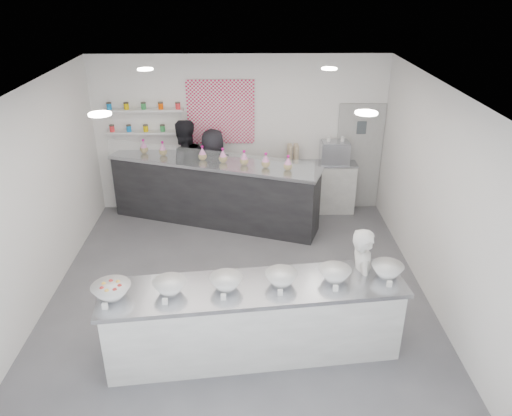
{
  "coord_description": "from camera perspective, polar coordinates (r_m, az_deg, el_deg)",
  "views": [
    {
      "loc": [
        0.14,
        -6.15,
        4.35
      ],
      "look_at": [
        0.26,
        0.4,
        1.2
      ],
      "focal_mm": 35.0,
      "sensor_mm": 36.0,
      "label": 1
    }
  ],
  "objects": [
    {
      "name": "floor",
      "position": [
        7.53,
        -1.95,
        -9.63
      ],
      "size": [
        6.0,
        6.0,
        0.0
      ],
      "primitive_type": "plane",
      "color": "#515156",
      "rests_on": "ground"
    },
    {
      "name": "ceiling",
      "position": [
        6.3,
        -2.36,
        13.25
      ],
      "size": [
        6.0,
        6.0,
        0.0
      ],
      "primitive_type": "plane",
      "rotation": [
        3.14,
        0.0,
        0.0
      ],
      "color": "white",
      "rests_on": "floor"
    },
    {
      "name": "back_wall",
      "position": [
        9.59,
        -1.85,
        8.33
      ],
      "size": [
        5.5,
        0.0,
        5.5
      ],
      "primitive_type": "plane",
      "rotation": [
        1.57,
        0.0,
        0.0
      ],
      "color": "white",
      "rests_on": "floor"
    },
    {
      "name": "left_wall",
      "position": [
        7.37,
        -24.03,
        0.55
      ],
      "size": [
        0.0,
        6.0,
        6.0
      ],
      "primitive_type": "plane",
      "rotation": [
        1.57,
        0.0,
        1.57
      ],
      "color": "white",
      "rests_on": "floor"
    },
    {
      "name": "right_wall",
      "position": [
        7.26,
        20.11,
        0.89
      ],
      "size": [
        0.0,
        6.0,
        6.0
      ],
      "primitive_type": "plane",
      "rotation": [
        1.57,
        0.0,
        -1.57
      ],
      "color": "white",
      "rests_on": "floor"
    },
    {
      "name": "back_door",
      "position": [
        9.94,
        11.64,
        5.7
      ],
      "size": [
        0.88,
        0.04,
        2.1
      ],
      "primitive_type": "cube",
      "color": "#9C9C9A",
      "rests_on": "floor"
    },
    {
      "name": "pattern_panel",
      "position": [
        9.45,
        -4.05,
        10.86
      ],
      "size": [
        1.25,
        0.03,
        1.2
      ],
      "primitive_type": "cube",
      "color": "#C20C3E",
      "rests_on": "back_wall"
    },
    {
      "name": "jar_shelf_lower",
      "position": [
        9.65,
        -12.43,
        8.48
      ],
      "size": [
        1.45,
        0.22,
        0.04
      ],
      "primitive_type": "cube",
      "color": "silver",
      "rests_on": "back_wall"
    },
    {
      "name": "jar_shelf_upper",
      "position": [
        9.54,
        -12.67,
        10.88
      ],
      "size": [
        1.45,
        0.22,
        0.04
      ],
      "primitive_type": "cube",
      "color": "silver",
      "rests_on": "back_wall"
    },
    {
      "name": "preserve_jars",
      "position": [
        9.55,
        -12.61,
        10.04
      ],
      "size": [
        1.45,
        0.1,
        0.56
      ],
      "primitive_type": null,
      "color": "red",
      "rests_on": "jar_shelf_lower"
    },
    {
      "name": "downlight_0",
      "position": [
        5.55,
        -17.41,
        10.2
      ],
      "size": [
        0.24,
        0.24,
        0.02
      ],
      "primitive_type": "cylinder",
      "color": "white",
      "rests_on": "ceiling"
    },
    {
      "name": "downlight_1",
      "position": [
        5.48,
        12.5,
        10.57
      ],
      "size": [
        0.24,
        0.24,
        0.02
      ],
      "primitive_type": "cylinder",
      "color": "white",
      "rests_on": "ceiling"
    },
    {
      "name": "downlight_2",
      "position": [
        8.02,
        -12.54,
        15.23
      ],
      "size": [
        0.24,
        0.24,
        0.02
      ],
      "primitive_type": "cylinder",
      "color": "white",
      "rests_on": "ceiling"
    },
    {
      "name": "downlight_3",
      "position": [
        7.97,
        8.37,
        15.49
      ],
      "size": [
        0.24,
        0.24,
        0.02
      ],
      "primitive_type": "cylinder",
      "color": "white",
      "rests_on": "ceiling"
    },
    {
      "name": "prep_counter",
      "position": [
        6.23,
        -0.23,
        -12.65
      ],
      "size": [
        3.67,
        1.22,
        0.98
      ],
      "primitive_type": "cube",
      "rotation": [
        0.0,
        0.0,
        0.11
      ],
      "color": "#B5B5B0",
      "rests_on": "floor"
    },
    {
      "name": "back_bar",
      "position": [
        9.3,
        -4.81,
        1.81
      ],
      "size": [
        3.94,
        1.99,
        1.22
      ],
      "primitive_type": "cube",
      "rotation": [
        0.0,
        0.0,
        -0.34
      ],
      "color": "black",
      "rests_on": "floor"
    },
    {
      "name": "sneeze_guard",
      "position": [
        8.72,
        -5.87,
        5.61
      ],
      "size": [
        3.66,
        1.31,
        0.33
      ],
      "primitive_type": "cube",
      "rotation": [
        0.0,
        0.0,
        -0.34
      ],
      "color": "white",
      "rests_on": "back_bar"
    },
    {
      "name": "espresso_ledge",
      "position": [
        9.83,
        7.3,
        2.37
      ],
      "size": [
        1.36,
        0.43,
        1.01
      ],
      "primitive_type": "cube",
      "color": "#B5B5B0",
      "rests_on": "floor"
    },
    {
      "name": "espresso_machine",
      "position": [
        9.61,
        8.97,
        6.26
      ],
      "size": [
        0.54,
        0.37,
        0.41
      ],
      "primitive_type": "cube",
      "color": "#93969E",
      "rests_on": "espresso_ledge"
    },
    {
      "name": "cup_stacks",
      "position": [
        9.51,
        4.23,
        6.17
      ],
      "size": [
        0.24,
        0.24,
        0.37
      ],
      "primitive_type": null,
      "color": "#BDB789",
      "rests_on": "espresso_ledge"
    },
    {
      "name": "prep_bowls",
      "position": [
        5.89,
        -0.24,
        -8.3
      ],
      "size": [
        3.67,
        0.9,
        0.16
      ],
      "primitive_type": null,
      "rotation": [
        0.0,
        0.0,
        0.11
      ],
      "color": "white",
      "rests_on": "prep_counter"
    },
    {
      "name": "label_cards",
      "position": [
        5.5,
        -0.79,
        -11.65
      ],
      "size": [
        3.31,
        0.04,
        0.07
      ],
      "primitive_type": null,
      "color": "white",
      "rests_on": "prep_counter"
    },
    {
      "name": "cookie_bags",
      "position": [
        9.02,
        -4.98,
        6.14
      ],
      "size": [
        2.83,
        1.13,
        0.27
      ],
      "primitive_type": null,
      "rotation": [
        0.0,
        0.0,
        -0.34
      ],
      "color": "#FF7AD3",
      "rests_on": "back_bar"
    },
    {
      "name": "woman_prep",
      "position": [
        6.54,
        11.95,
        -8.32
      ],
      "size": [
        0.38,
        0.57,
        1.52
      ],
      "primitive_type": "imported",
      "rotation": [
        0.0,
        0.0,
        1.54
      ],
      "color": "silver",
      "rests_on": "floor"
    },
    {
      "name": "staff_left",
      "position": [
        9.46,
        -8.17,
        4.35
      ],
      "size": [
        1.13,
        1.01,
        1.91
      ],
      "primitive_type": "imported",
      "rotation": [
        0.0,
        0.0,
        3.52
      ],
      "color": "black",
      "rests_on": "floor"
    },
    {
      "name": "staff_right",
      "position": [
        9.44,
        -4.81,
        3.87
      ],
      "size": [
        0.96,
        0.75,
        1.72
      ],
      "primitive_type": "imported",
      "rotation": [
        0.0,
        0.0,
        3.41
      ],
      "color": "black",
      "rests_on": "floor"
    }
  ]
}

